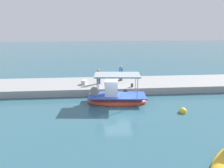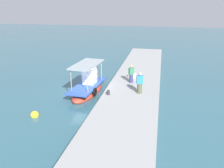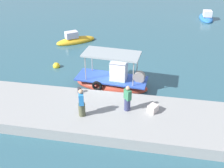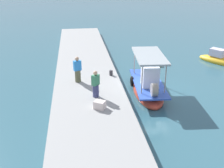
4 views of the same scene
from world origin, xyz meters
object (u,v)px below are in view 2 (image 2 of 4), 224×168
object	(u,v)px
fisherman_by_crate	(140,84)
marker_buoy	(35,115)
main_fishing_boat	(88,87)
cargo_crate	(132,75)
fisherman_near_bollard	(131,75)
mooring_bollard	(108,93)

from	to	relation	value
fisherman_by_crate	marker_buoy	world-z (taller)	fisherman_by_crate
main_fishing_boat	marker_buoy	bearing A→B (deg)	156.01
main_fishing_boat	cargo_crate	bearing A→B (deg)	-49.41
fisherman_near_bollard	fisherman_by_crate	xyz separation A→B (m)	(-2.47, -0.99, 0.05)
mooring_bollard	marker_buoy	distance (m)	5.68
fisherman_near_bollard	marker_buoy	world-z (taller)	fisherman_near_bollard
fisherman_by_crate	main_fishing_boat	bearing A→B (deg)	78.04
marker_buoy	mooring_bollard	bearing A→B (deg)	-53.48
fisherman_near_bollard	mooring_bollard	size ratio (longest dim) A/B	4.59
main_fishing_boat	fisherman_by_crate	size ratio (longest dim) A/B	3.12
cargo_crate	fisherman_by_crate	bearing A→B (deg)	-164.85
main_fishing_boat	mooring_bollard	bearing A→B (deg)	-129.26
fisherman_near_bollard	main_fishing_boat	bearing A→B (deg)	112.71
fisherman_by_crate	cargo_crate	distance (m)	4.15
mooring_bollard	fisherman_near_bollard	bearing A→B (deg)	-22.29
mooring_bollard	cargo_crate	distance (m)	4.98
fisherman_by_crate	mooring_bollard	distance (m)	2.57
main_fishing_boat	fisherman_by_crate	distance (m)	4.77
fisherman_near_bollard	marker_buoy	distance (m)	8.99
mooring_bollard	marker_buoy	size ratio (longest dim) A/B	0.61
main_fishing_boat	fisherman_near_bollard	xyz separation A→B (m)	(1.50, -3.58, 0.93)
mooring_bollard	marker_buoy	bearing A→B (deg)	126.52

